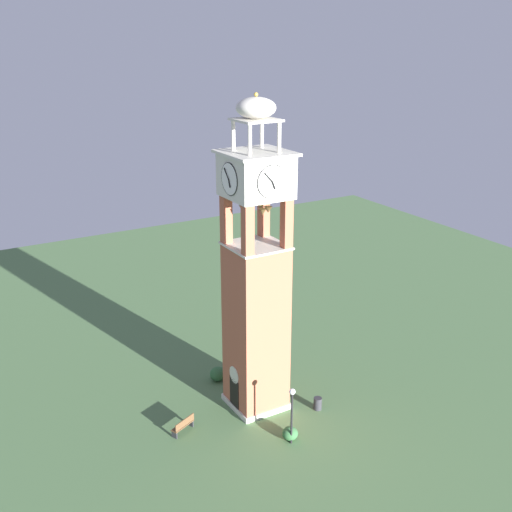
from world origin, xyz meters
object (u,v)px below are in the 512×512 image
Objects in this scene: lamp_post at (292,406)px; trash_bin at (318,403)px; park_bench at (183,425)px; clock_tower at (256,288)px.

lamp_post is 4.47m from trash_bin.
lamp_post reaches higher than park_bench.
trash_bin is at bearing 76.19° from park_bench.
clock_tower is 7.11m from lamp_post.
lamp_post is at bearing 50.30° from park_bench.
clock_tower is 5.37× the size of lamp_post.
park_bench is at bearing -103.81° from trash_bin.
lamp_post reaches higher than trash_bin.
park_bench is 2.05× the size of trash_bin.
lamp_post is at bearing -58.35° from trash_bin.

